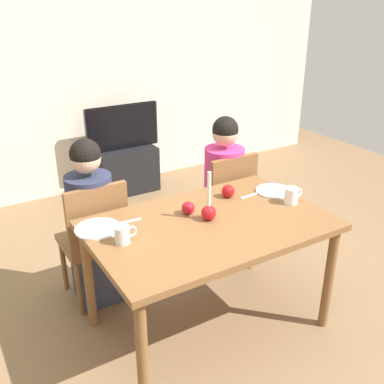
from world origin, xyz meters
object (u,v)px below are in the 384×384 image
(person_right_child, at_px, (223,193))
(plate_left, at_px, (98,229))
(candle_centerpiece, at_px, (209,210))
(plate_right, at_px, (274,191))
(dining_table, at_px, (209,235))
(person_left_child, at_px, (93,226))
(chair_left, at_px, (95,236))
(mug_left, at_px, (123,235))
(chair_right, at_px, (226,201))
(apple_near_candle, at_px, (188,208))
(apple_by_left_plate, at_px, (228,191))
(tv, at_px, (123,127))
(tv_stand, at_px, (125,169))
(mug_right, at_px, (292,195))

(person_right_child, height_order, plate_left, person_right_child)
(person_right_child, distance_m, candle_centerpiece, 0.84)
(person_right_child, relative_size, plate_right, 4.79)
(dining_table, xyz_separation_m, candle_centerpiece, (0.02, 0.03, 0.15))
(person_left_child, bearing_deg, dining_table, -51.73)
(chair_left, distance_m, plate_left, 0.43)
(plate_left, bearing_deg, mug_left, -72.37)
(candle_centerpiece, bearing_deg, chair_right, 46.98)
(plate_right, distance_m, apple_near_candle, 0.67)
(chair_right, distance_m, apple_near_candle, 0.80)
(person_right_child, bearing_deg, apple_by_left_plate, -121.83)
(apple_by_left_plate, bearing_deg, tv, 86.50)
(tv, bearing_deg, apple_by_left_plate, -93.50)
(person_right_child, distance_m, plate_right, 0.53)
(plate_right, bearing_deg, chair_right, 98.37)
(tv_stand, bearing_deg, person_right_child, -85.73)
(chair_left, height_order, candle_centerpiece, candle_centerpiece)
(person_left_child, bearing_deg, mug_left, -92.00)
(dining_table, xyz_separation_m, mug_left, (-0.53, 0.05, 0.13))
(chair_left, bearing_deg, dining_table, -50.28)
(tv_stand, xyz_separation_m, apple_by_left_plate, (-0.13, -2.06, 0.55))
(plate_left, xyz_separation_m, plate_right, (1.21, -0.11, 0.00))
(apple_near_candle, bearing_deg, person_right_child, 38.52)
(tv, xyz_separation_m, plate_right, (0.19, -2.15, 0.05))
(chair_right, distance_m, apple_by_left_plate, 0.53)
(chair_left, relative_size, chair_right, 1.00)
(person_right_child, distance_m, apple_by_left_plate, 0.52)
(tv, bearing_deg, tv_stand, -90.00)
(chair_right, xyz_separation_m, person_right_child, (0.00, 0.03, 0.06))
(chair_left, distance_m, mug_left, 0.63)
(chair_right, xyz_separation_m, apple_near_candle, (-0.60, -0.45, 0.28))
(plate_right, relative_size, apple_near_candle, 3.05)
(chair_right, bearing_deg, apple_near_candle, -143.42)
(plate_left, bearing_deg, chair_right, 16.94)
(person_right_child, bearing_deg, person_left_child, 180.00)
(candle_centerpiece, xyz_separation_m, mug_left, (-0.54, 0.01, -0.01))
(chair_left, relative_size, tv_stand, 1.41)
(plate_right, bearing_deg, apple_by_left_plate, 164.37)
(tv_stand, relative_size, candle_centerpiece, 2.11)
(mug_left, relative_size, apple_by_left_plate, 1.50)
(dining_table, distance_m, mug_right, 0.61)
(candle_centerpiece, height_order, mug_left, candle_centerpiece)
(person_left_child, distance_m, candle_centerpiece, 0.84)
(candle_centerpiece, bearing_deg, tv_stand, 79.72)
(tv, distance_m, mug_left, 2.45)
(apple_near_candle, bearing_deg, plate_left, 169.82)
(plate_left, bearing_deg, tv_stand, 63.46)
(apple_by_left_plate, bearing_deg, chair_right, 55.98)
(person_left_child, relative_size, plate_left, 4.52)
(apple_by_left_plate, bearing_deg, mug_right, -43.87)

